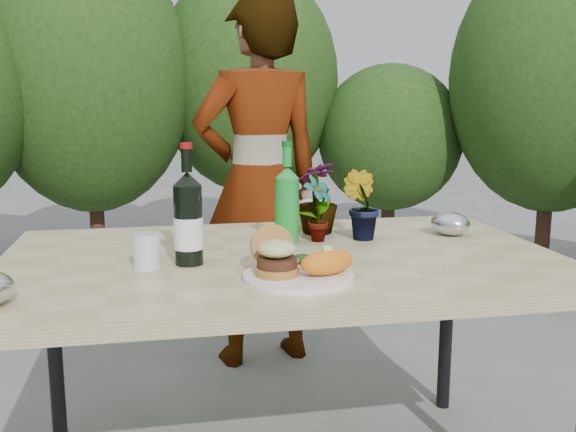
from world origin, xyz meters
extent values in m
cube|color=tan|center=(0.00, 0.00, 0.73)|extent=(1.60, 1.00, 0.04)
cylinder|color=black|center=(-0.72, 0.42, 0.35)|extent=(0.05, 0.05, 0.71)
cylinder|color=black|center=(0.72, 0.42, 0.35)|extent=(0.05, 0.05, 0.71)
cylinder|color=#382316|center=(-0.80, 2.80, 0.21)|extent=(0.10, 0.10, 0.42)
ellipsoid|color=#2B501A|center=(-0.80, 2.80, 1.33)|extent=(1.36, 1.36, 1.82)
cylinder|color=#382316|center=(0.30, 3.00, 0.25)|extent=(0.10, 0.10, 0.50)
ellipsoid|color=#2B501A|center=(0.30, 3.00, 1.33)|extent=(1.32, 1.32, 1.65)
cylinder|color=#382316|center=(1.30, 2.70, 0.19)|extent=(0.10, 0.10, 0.38)
ellipsoid|color=#2B501A|center=(1.30, 2.70, 0.91)|extent=(1.05, 1.05, 1.06)
cylinder|color=#382316|center=(2.20, 2.10, 0.22)|extent=(0.10, 0.10, 0.44)
ellipsoid|color=#2B501A|center=(2.20, 2.10, 1.32)|extent=(1.35, 1.35, 1.76)
cylinder|color=white|center=(-0.01, -0.26, 0.76)|extent=(0.28, 0.28, 0.01)
cylinder|color=#B7722D|center=(-0.06, -0.26, 0.78)|extent=(0.11, 0.11, 0.02)
cylinder|color=#472314|center=(-0.06, -0.26, 0.80)|extent=(0.10, 0.10, 0.02)
ellipsoid|color=beige|center=(-0.06, -0.26, 0.83)|extent=(0.10, 0.10, 0.04)
cylinder|color=#B7722D|center=(-0.06, -0.18, 0.82)|extent=(0.11, 0.06, 0.11)
ellipsoid|color=orange|center=(0.06, -0.28, 0.80)|extent=(0.17, 0.12, 0.06)
ellipsoid|color=olive|center=(-0.01, -0.17, 0.78)|extent=(0.04, 0.04, 0.02)
ellipsoid|color=#193814|center=(0.02, -0.16, 0.78)|extent=(0.06, 0.04, 0.03)
cylinder|color=black|center=(-0.27, -0.05, 0.86)|extent=(0.08, 0.08, 0.22)
cylinder|color=white|center=(-0.27, -0.05, 0.84)|extent=(0.08, 0.08, 0.09)
cone|color=black|center=(-0.27, -0.05, 0.99)|extent=(0.08, 0.08, 0.04)
cylinder|color=black|center=(-0.27, -0.05, 1.03)|extent=(0.03, 0.03, 0.06)
cylinder|color=maroon|center=(-0.27, -0.05, 1.07)|extent=(0.03, 0.03, 0.02)
cylinder|color=#198C2E|center=(0.04, 0.16, 0.85)|extent=(0.07, 0.07, 0.21)
cylinder|color=#198C26|center=(0.04, 0.16, 0.83)|extent=(0.08, 0.08, 0.08)
cone|color=#198C2E|center=(0.04, 0.16, 0.97)|extent=(0.07, 0.07, 0.04)
cylinder|color=#198C2E|center=(0.04, 0.16, 1.02)|extent=(0.03, 0.03, 0.06)
cylinder|color=#0C5919|center=(0.04, 0.16, 1.06)|extent=(0.03, 0.03, 0.02)
cylinder|color=silver|center=(-0.38, -0.07, 0.80)|extent=(0.07, 0.07, 0.09)
imported|color=#265A1F|center=(0.14, 0.16, 0.86)|extent=(0.13, 0.13, 0.21)
imported|color=#256121|center=(0.29, 0.17, 0.86)|extent=(0.15, 0.16, 0.22)
imported|color=#23541C|center=(0.17, 0.28, 0.87)|extent=(0.18, 0.18, 0.24)
imported|color=silver|center=(0.18, 0.38, 0.80)|extent=(0.13, 0.13, 0.09)
ellipsoid|color=#AFB2B6|center=(0.59, 0.16, 0.79)|extent=(0.17, 0.17, 0.08)
imported|color=#A07050|center=(0.09, 1.03, 0.83)|extent=(0.67, 0.51, 1.65)
camera|label=1|loc=(-0.33, -1.77, 1.20)|focal=40.00mm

